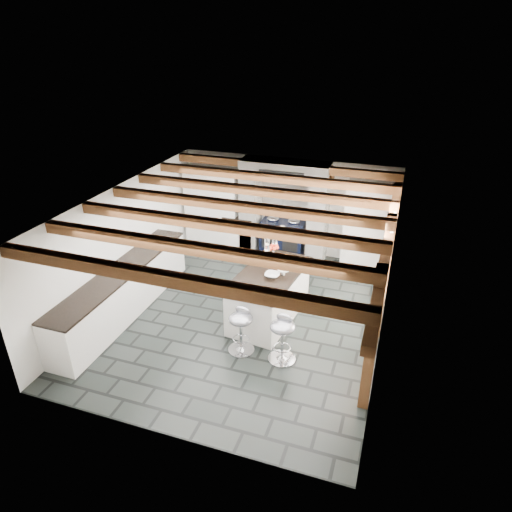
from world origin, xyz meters
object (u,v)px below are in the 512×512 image
(range_cooker, at_px, (283,238))
(bar_stool_near, at_px, (283,333))
(bar_stool_far, at_px, (241,325))
(kitchen_island, at_px, (269,295))

(range_cooker, height_order, bar_stool_near, range_cooker)
(bar_stool_far, bearing_deg, bar_stool_near, 8.54)
(bar_stool_near, height_order, bar_stool_far, bar_stool_near)
(kitchen_island, bearing_deg, range_cooker, 107.06)
(bar_stool_near, bearing_deg, bar_stool_far, -172.56)
(range_cooker, height_order, bar_stool_far, range_cooker)
(range_cooker, xyz_separation_m, bar_stool_near, (1.02, -3.67, 0.06))
(range_cooker, bearing_deg, kitchen_island, -80.03)
(kitchen_island, bearing_deg, bar_stool_far, -89.99)
(kitchen_island, height_order, bar_stool_far, kitchen_island)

